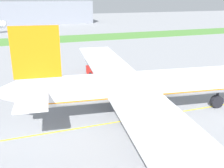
{
  "coord_description": "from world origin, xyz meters",
  "views": [
    {
      "loc": [
        -18.12,
        -40.4,
        22.21
      ],
      "look_at": [
        0.21,
        11.2,
        3.83
      ],
      "focal_mm": 42.38,
      "sensor_mm": 36.0,
      "label": 1
    }
  ],
  "objects": [
    {
      "name": "grass_median_strip",
      "position": [
        0.0,
        102.66,
        0.05
      ],
      "size": [
        320.0,
        24.0,
        0.1
      ],
      "primitive_type": "cube",
      "color": "#4C8438",
      "rests_on": "ground"
    },
    {
      "name": "airliner_foreground",
      "position": [
        2.02,
        2.29,
        5.99
      ],
      "size": [
        53.54,
        85.3,
        17.64
      ],
      "color": "white",
      "rests_on": "ground"
    },
    {
      "name": "ground_plane",
      "position": [
        0.0,
        0.0,
        0.0
      ],
      "size": [
        600.0,
        600.0,
        0.0
      ],
      "primitive_type": "plane",
      "color": "gray",
      "rests_on": "ground"
    },
    {
      "name": "apron_taxi_line",
      "position": [
        0.0,
        0.81,
        0.0
      ],
      "size": [
        280.0,
        0.36,
        0.01
      ],
      "primitive_type": "cube",
      "color": "yellow",
      "rests_on": "ground"
    },
    {
      "name": "ground_crew_wingwalker_port",
      "position": [
        -0.53,
        11.74,
        0.98
      ],
      "size": [
        0.27,
        0.56,
        1.61
      ],
      "color": "black",
      "rests_on": "ground"
    },
    {
      "name": "terminal_building",
      "position": [
        -8.12,
        188.44,
        9.0
      ],
      "size": [
        101.84,
        20.0,
        18.0
      ],
      "primitive_type": "cube",
      "color": "gray",
      "rests_on": "ground"
    },
    {
      "name": "service_truck_baggage_loader",
      "position": [
        2.49,
        32.43,
        1.44
      ],
      "size": [
        5.64,
        3.14,
        2.57
      ],
      "color": "#B21E19",
      "rests_on": "ground"
    }
  ]
}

